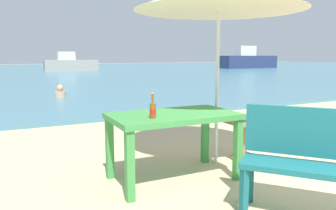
# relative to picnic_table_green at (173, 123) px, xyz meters

# --- Properties ---
(sea_water) EXTENTS (120.00, 50.00, 0.08)m
(sea_water) POSITION_rel_picnic_table_green_xyz_m (1.37, 28.54, -0.61)
(sea_water) COLOR teal
(sea_water) RESTS_ON ground_plane
(picnic_table_green) EXTENTS (1.40, 0.80, 0.76)m
(picnic_table_green) POSITION_rel_picnic_table_green_xyz_m (0.00, 0.00, 0.00)
(picnic_table_green) COLOR #3D8C42
(picnic_table_green) RESTS_ON ground_plane
(beer_bottle_amber) EXTENTS (0.07, 0.07, 0.26)m
(beer_bottle_amber) POSITION_rel_picnic_table_green_xyz_m (-0.32, -0.16, 0.20)
(beer_bottle_amber) COLOR brown
(beer_bottle_amber) RESTS_ON picnic_table_green
(side_table_wood) EXTENTS (0.44, 0.44, 0.54)m
(side_table_wood) POSITION_rel_picnic_table_green_xyz_m (1.17, 0.22, -0.30)
(side_table_wood) COLOR olive
(side_table_wood) RESTS_ON ground_plane
(bench_teal_center) EXTENTS (1.06, 1.14, 0.95)m
(bench_teal_center) POSITION_rel_picnic_table_green_xyz_m (0.68, -1.32, -0.11)
(bench_teal_center) COLOR #196066
(bench_teal_center) RESTS_ON ground_plane
(swimmer_person) EXTENTS (0.34, 0.34, 0.41)m
(swimmer_person) POSITION_rel_picnic_table_green_xyz_m (-0.17, 7.63, -0.41)
(swimmer_person) COLOR tan
(swimmer_person) RESTS_ON sea_water
(boat_cargo_ship) EXTENTS (6.54, 1.78, 2.38)m
(boat_cargo_ship) POSITION_rel_picnic_table_green_xyz_m (22.02, 25.17, 0.29)
(boat_cargo_ship) COLOR navy
(boat_cargo_ship) RESTS_ON sea_water
(boat_sailboat) EXTENTS (4.66, 1.27, 1.70)m
(boat_sailboat) POSITION_rel_picnic_table_green_xyz_m (3.52, 27.42, 0.04)
(boat_sailboat) COLOR gray
(boat_sailboat) RESTS_ON sea_water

